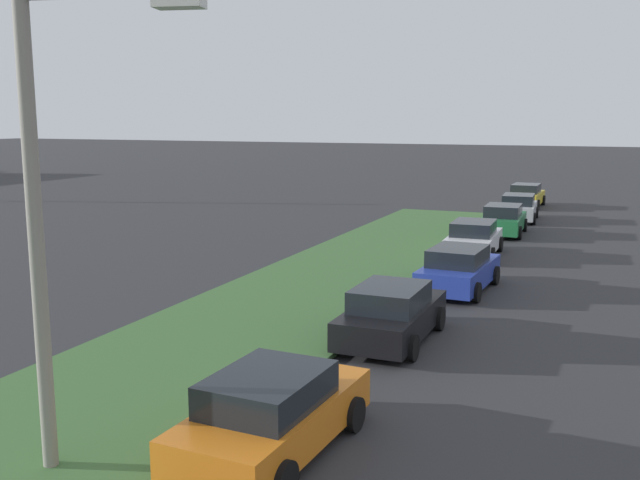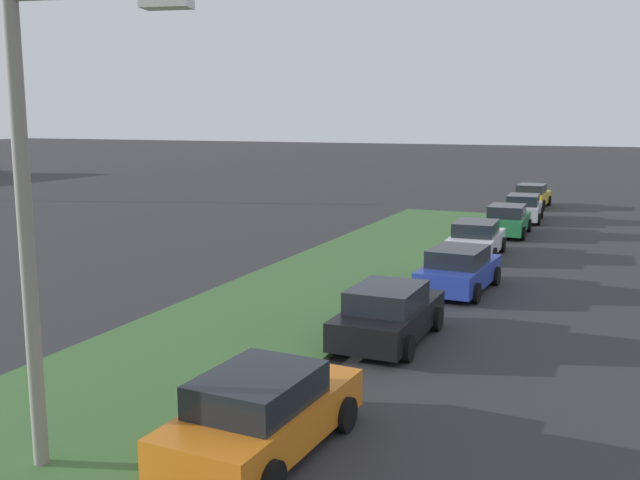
{
  "view_description": "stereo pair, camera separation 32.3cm",
  "coord_description": "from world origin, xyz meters",
  "px_view_note": "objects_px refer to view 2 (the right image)",
  "views": [
    {
      "loc": [
        -2.38,
        -2.04,
        5.63
      ],
      "look_at": [
        19.36,
        6.89,
        1.63
      ],
      "focal_mm": 40.49,
      "sensor_mm": 36.0,
      "label": 1
    },
    {
      "loc": [
        -2.25,
        -2.34,
        5.63
      ],
      "look_at": [
        19.36,
        6.89,
        1.63
      ],
      "focal_mm": 40.49,
      "sensor_mm": 36.0,
      "label": 2
    }
  ],
  "objects_px": {
    "parked_car_blue": "(459,270)",
    "parked_car_green": "(507,220)",
    "parked_car_yellow": "(532,196)",
    "parked_car_white": "(476,239)",
    "streetlight": "(45,201)",
    "parked_car_black": "(388,314)",
    "parked_car_orange": "(263,413)",
    "parked_car_silver": "(523,208)"
  },
  "relations": [
    {
      "from": "parked_car_silver",
      "to": "parked_car_white",
      "type": "bearing_deg",
      "value": 175.07
    },
    {
      "from": "parked_car_orange",
      "to": "parked_car_blue",
      "type": "height_order",
      "value": "same"
    },
    {
      "from": "parked_car_black",
      "to": "parked_car_yellow",
      "type": "relative_size",
      "value": 0.99
    },
    {
      "from": "parked_car_blue",
      "to": "parked_car_silver",
      "type": "relative_size",
      "value": 1.0
    },
    {
      "from": "parked_car_green",
      "to": "parked_car_yellow",
      "type": "relative_size",
      "value": 1.0
    },
    {
      "from": "parked_car_green",
      "to": "parked_car_white",
      "type": "bearing_deg",
      "value": 175.72
    },
    {
      "from": "parked_car_orange",
      "to": "parked_car_yellow",
      "type": "bearing_deg",
      "value": 3.24
    },
    {
      "from": "parked_car_black",
      "to": "parked_car_green",
      "type": "relative_size",
      "value": 0.99
    },
    {
      "from": "parked_car_blue",
      "to": "streetlight",
      "type": "xyz_separation_m",
      "value": [
        -14.68,
        3.19,
        3.67
      ]
    },
    {
      "from": "parked_car_orange",
      "to": "parked_car_yellow",
      "type": "xyz_separation_m",
      "value": [
        36.93,
        0.13,
        0.0
      ]
    },
    {
      "from": "parked_car_yellow",
      "to": "parked_car_blue",
      "type": "bearing_deg",
      "value": -176.75
    },
    {
      "from": "parked_car_blue",
      "to": "streetlight",
      "type": "bearing_deg",
      "value": 170.96
    },
    {
      "from": "parked_car_white",
      "to": "streetlight",
      "type": "distance_m",
      "value": 21.38
    },
    {
      "from": "parked_car_white",
      "to": "parked_car_silver",
      "type": "distance_m",
      "value": 11.3
    },
    {
      "from": "parked_car_silver",
      "to": "streetlight",
      "type": "xyz_separation_m",
      "value": [
        -32.21,
        2.89,
        3.67
      ]
    },
    {
      "from": "parked_car_black",
      "to": "parked_car_white",
      "type": "distance_m",
      "value": 12.28
    },
    {
      "from": "parked_car_orange",
      "to": "parked_car_green",
      "type": "bearing_deg",
      "value": 2.68
    },
    {
      "from": "parked_car_blue",
      "to": "parked_car_silver",
      "type": "height_order",
      "value": "same"
    },
    {
      "from": "parked_car_blue",
      "to": "parked_car_white",
      "type": "relative_size",
      "value": 1.01
    },
    {
      "from": "parked_car_black",
      "to": "streetlight",
      "type": "relative_size",
      "value": 0.58
    },
    {
      "from": "parked_car_blue",
      "to": "streetlight",
      "type": "distance_m",
      "value": 15.46
    },
    {
      "from": "parked_car_white",
      "to": "parked_car_black",
      "type": "bearing_deg",
      "value": 179.13
    },
    {
      "from": "parked_car_blue",
      "to": "parked_car_white",
      "type": "xyz_separation_m",
      "value": [
        6.23,
        0.66,
        0.0
      ]
    },
    {
      "from": "parked_car_silver",
      "to": "streetlight",
      "type": "relative_size",
      "value": 0.59
    },
    {
      "from": "parked_car_blue",
      "to": "streetlight",
      "type": "relative_size",
      "value": 0.59
    },
    {
      "from": "parked_car_orange",
      "to": "parked_car_green",
      "type": "xyz_separation_m",
      "value": [
        25.14,
        -0.16,
        0.0
      ]
    },
    {
      "from": "parked_car_white",
      "to": "streetlight",
      "type": "relative_size",
      "value": 0.58
    },
    {
      "from": "parked_car_blue",
      "to": "parked_car_green",
      "type": "relative_size",
      "value": 1.01
    },
    {
      "from": "parked_car_black",
      "to": "parked_car_orange",
      "type": "bearing_deg",
      "value": -179.98
    },
    {
      "from": "parked_car_orange",
      "to": "parked_car_blue",
      "type": "bearing_deg",
      "value": 0.72
    },
    {
      "from": "parked_car_black",
      "to": "parked_car_silver",
      "type": "distance_m",
      "value": 23.58
    },
    {
      "from": "parked_car_yellow",
      "to": "parked_car_black",
      "type": "bearing_deg",
      "value": -177.95
    },
    {
      "from": "parked_car_orange",
      "to": "parked_car_black",
      "type": "height_order",
      "value": "same"
    },
    {
      "from": "parked_car_silver",
      "to": "parked_car_yellow",
      "type": "distance_m",
      "value": 6.6
    },
    {
      "from": "parked_car_black",
      "to": "parked_car_green",
      "type": "bearing_deg",
      "value": 0.08
    },
    {
      "from": "streetlight",
      "to": "parked_car_yellow",
      "type": "bearing_deg",
      "value": -3.74
    },
    {
      "from": "parked_car_black",
      "to": "parked_car_yellow",
      "type": "distance_m",
      "value": 30.17
    },
    {
      "from": "parked_car_black",
      "to": "parked_car_yellow",
      "type": "bearing_deg",
      "value": 0.76
    },
    {
      "from": "parked_car_black",
      "to": "parked_car_white",
      "type": "bearing_deg",
      "value": 1.31
    },
    {
      "from": "parked_car_white",
      "to": "streetlight",
      "type": "height_order",
      "value": "streetlight"
    },
    {
      "from": "parked_car_silver",
      "to": "parked_car_black",
      "type": "bearing_deg",
      "value": 176.49
    },
    {
      "from": "parked_car_green",
      "to": "parked_car_blue",
      "type": "bearing_deg",
      "value": -179.79
    }
  ]
}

